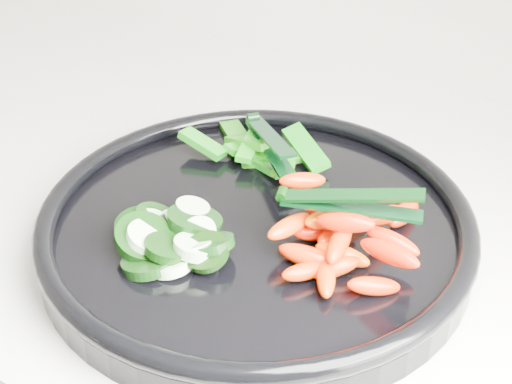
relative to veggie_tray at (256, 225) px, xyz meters
The scene contains 6 objects.
veggie_tray is the anchor object (origin of this frame).
cucumber_pile 0.08m from the veggie_tray, 125.47° to the right, with size 0.13×0.12×0.04m.
carrot_pile 0.08m from the veggie_tray, ahead, with size 0.15×0.16×0.05m.
pepper_pile 0.11m from the veggie_tray, 118.47° to the left, with size 0.15×0.08×0.04m.
tong_carrot 0.10m from the veggie_tray, ahead, with size 0.11×0.05×0.02m.
tong_pepper 0.10m from the veggie_tray, 114.39° to the left, with size 0.09×0.09×0.02m.
Camera 1 is at (0.49, 1.19, 1.32)m, focal length 50.00 mm.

